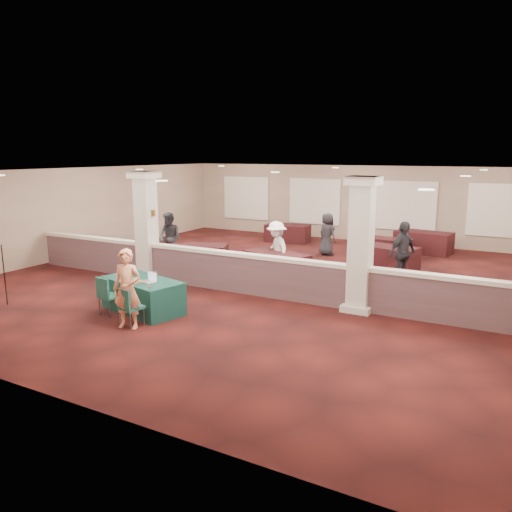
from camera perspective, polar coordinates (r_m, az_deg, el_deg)
The scene contains 32 objects.
ground at distance 14.74m, azimuth 2.12°, elevation -2.92°, with size 16.00×16.00×0.00m, color #421210.
wall_back at distance 21.82m, azimuth 11.63°, elevation 5.90°, with size 16.00×0.04×3.20m, color #886D5E.
wall_front at distance 8.22m, azimuth -23.65°, elevation -4.27°, with size 16.00×0.04×3.20m, color #886D5E.
wall_left at distance 19.33m, azimuth -19.65°, elevation 4.73°, with size 0.04×16.00×3.20m, color #886D5E.
ceiling at distance 14.27m, azimuth 2.22°, elevation 9.61°, with size 16.00×16.00×0.02m, color silver.
partition_wall at distance 13.31m, azimuth -0.75°, elevation -1.99°, with size 15.60×0.28×1.10m.
column_left at distance 15.11m, azimuth -12.43°, elevation 3.51°, with size 0.72×0.72×3.20m.
column_right at distance 11.94m, azimuth 11.89°, elevation 1.40°, with size 0.72×0.72×3.20m.
sconce_left at distance 15.25m, azimuth -13.29°, elevation 4.92°, with size 0.12×0.12×0.18m.
sconce_right at distance 14.88m, azimuth -11.67°, elevation 4.83°, with size 0.12×0.12×0.18m.
near_table at distance 12.22m, azimuth -12.79°, elevation -4.41°, with size 2.03×1.02×0.78m, color #103C2D.
conf_chair_main at distance 11.15m, azimuth -14.39°, elevation -5.37°, with size 0.51×0.51×0.88m.
conf_chair_side at distance 12.08m, azimuth -16.63°, elevation -4.05°, with size 0.52×0.53×0.92m.
woman at distance 11.03m, azimuth -14.50°, elevation -3.67°, with size 0.63×0.42×1.74m, color #F8896C.
far_table_front_left at distance 16.60m, azimuth -6.56°, elevation 0.02°, with size 1.87×0.94×0.76m, color black.
far_table_front_center at distance 14.94m, azimuth 2.33°, elevation -1.13°, with size 1.99×0.99×0.81m, color black.
far_table_front_right at distance 16.57m, azimuth 14.60°, elevation -0.24°, with size 1.96×0.98×0.80m, color black.
far_table_back_left at distance 21.24m, azimuth 3.63°, elevation 2.61°, with size 1.82×0.91×0.74m, color black.
far_table_back_center at distance 18.68m, azimuth 14.69°, elevation 0.93°, with size 1.72×0.86×0.70m, color black.
far_table_back_right at distance 19.83m, azimuth 18.58°, elevation 1.48°, with size 2.01×1.01×0.82m, color black.
attendee_a at distance 17.16m, azimuth -9.83°, elevation 2.01°, with size 0.85×0.47×1.76m, color black.
attendee_b at distance 15.20m, azimuth 2.36°, elevation 0.80°, with size 1.08×0.50×1.69m, color silver.
attendee_c at distance 14.85m, azimuth 16.38°, elevation 0.33°, with size 1.07×0.51×1.82m, color black.
attendee_d at distance 18.56m, azimuth 8.13°, elevation 2.49°, with size 0.77×0.42×1.57m, color black.
laptop_base at distance 11.83m, azimuth -12.20°, elevation -2.90°, with size 0.35×0.25×0.02m, color silver.
laptop_screen at distance 11.87m, azimuth -11.75°, elevation -2.20°, with size 0.35×0.01×0.24m, color silver.
screen_glow at distance 11.87m, azimuth -11.77°, elevation -2.29°, with size 0.32×0.00×0.20m, color silver.
knitting at distance 11.93m, azimuth -13.79°, elevation -2.83°, with size 0.43×0.32×0.03m, color orange.
yarn_cream at distance 12.53m, azimuth -14.82°, elevation -1.99°, with size 0.12×0.12×0.12m, color beige.
yarn_red at distance 12.74m, azimuth -14.61°, elevation -1.77°, with size 0.11×0.11×0.11m, color #601B13.
yarn_grey at distance 12.56m, azimuth -13.66°, elevation -1.90°, with size 0.11×0.11×0.11m, color #45454A.
scissors at distance 11.40m, azimuth -12.12°, elevation -3.48°, with size 0.13×0.03×0.01m, color red.
Camera 1 is at (6.35, -12.77, 3.72)m, focal length 35.00 mm.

